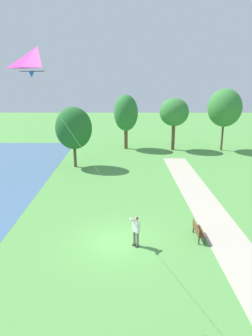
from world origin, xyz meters
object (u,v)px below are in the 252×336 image
at_px(park_bench_near_walkway, 198,230).
at_px(tree_lakeside_near, 225,108).
at_px(person_kite_flyer, 136,229).
at_px(flying_kite, 39,64).
at_px(tree_treeline_left, 174,112).
at_px(tree_treeline_center, 74,128).
at_px(tree_lakeside_far, 126,113).

height_order(park_bench_near_walkway, tree_lakeside_near, tree_lakeside_near).
relative_size(person_kite_flyer, flying_kite, 0.22).
xyz_separation_m(person_kite_flyer, tree_treeline_left, (5.09, 22.64, 3.51)).
xyz_separation_m(person_kite_flyer, flying_kite, (-3.57, -3.63, 8.33)).
bearing_deg(tree_treeline_left, flying_kite, -108.25).
height_order(park_bench_near_walkway, tree_treeline_left, tree_treeline_left).
bearing_deg(tree_treeline_center, person_kite_flyer, -69.35).
distance_m(tree_treeline_left, tree_treeline_center, 13.15).
bearing_deg(park_bench_near_walkway, tree_treeline_left, 85.98).
bearing_deg(tree_lakeside_near, tree_lakeside_far, 175.85).
xyz_separation_m(tree_lakeside_near, tree_treeline_left, (-5.90, 0.27, -0.57)).
relative_size(flying_kite, tree_lakeside_far, 1.23).
xyz_separation_m(tree_lakeside_far, tree_treeline_center, (-5.04, -8.04, -0.49)).
height_order(person_kite_flyer, park_bench_near_walkway, person_kite_flyer).
relative_size(person_kite_flyer, park_bench_near_walkway, 1.21).
distance_m(tree_lakeside_near, tree_lakeside_far, 11.72).
xyz_separation_m(flying_kite, park_bench_near_walkway, (7.13, 4.50, -8.86)).
height_order(person_kite_flyer, tree_treeline_center, tree_treeline_center).
xyz_separation_m(flying_kite, tree_lakeside_far, (2.90, 26.84, -4.98)).
height_order(tree_lakeside_far, tree_treeline_center, tree_lakeside_far).
distance_m(park_bench_near_walkway, tree_treeline_left, 22.19).
bearing_deg(tree_lakeside_near, person_kite_flyer, -116.16).
xyz_separation_m(park_bench_near_walkway, tree_treeline_center, (-9.28, 14.30, 3.39)).
bearing_deg(tree_treeline_center, tree_lakeside_near, 23.30).
bearing_deg(person_kite_flyer, flying_kite, -134.57).
relative_size(flying_kite, tree_treeline_left, 1.30).
bearing_deg(park_bench_near_walkway, tree_lakeside_far, 100.74).
distance_m(tree_lakeside_near, tree_treeline_center, 18.23).
xyz_separation_m(tree_treeline_left, tree_treeline_center, (-10.80, -7.46, -0.65)).
bearing_deg(tree_treeline_center, flying_kite, -83.50).
xyz_separation_m(tree_lakeside_far, tree_treeline_left, (5.77, -0.57, 0.16)).
height_order(person_kite_flyer, tree_lakeside_far, tree_lakeside_far).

